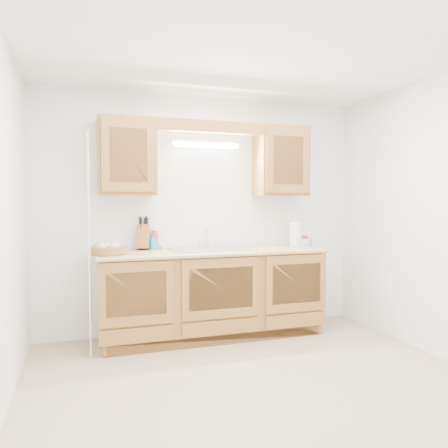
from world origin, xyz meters
name	(u,v)px	position (x,y,z in m)	size (l,w,h in m)	color
room	(257,220)	(0.00, 0.00, 1.25)	(3.52, 3.50, 2.50)	tan
base_cabinets	(212,294)	(0.00, 1.20, 0.44)	(2.20, 0.60, 0.86)	#A37130
countertop	(212,252)	(0.00, 1.19, 0.88)	(2.30, 0.63, 0.04)	tan
upper_cabinet_left	(127,157)	(-0.83, 1.33, 1.83)	(0.55, 0.33, 0.75)	#A37130
upper_cabinet_right	(281,162)	(0.83, 1.33, 1.83)	(0.55, 0.33, 0.75)	#A37130
valance	(212,127)	(0.00, 1.19, 2.14)	(2.20, 0.05, 0.12)	#A37130
fluorescent_fixture	(206,144)	(0.00, 1.42, 2.00)	(0.76, 0.08, 0.08)	white
sink	(212,256)	(0.00, 1.21, 0.83)	(0.84, 0.46, 0.36)	#9E9EA3
wire_shelf_pole	(89,246)	(-1.20, 0.94, 1.00)	(0.03, 0.03, 2.00)	silver
outlet_plate	(284,222)	(0.95, 1.49, 1.15)	(0.08, 0.01, 0.12)	white
fruit_basket	(108,249)	(-1.03, 1.12, 0.95)	(0.46, 0.46, 0.11)	olive
knife_block	(144,237)	(-0.66, 1.42, 1.03)	(0.17, 0.23, 0.36)	#A37130
orange_canister	(155,239)	(-0.54, 1.44, 1.00)	(0.09, 0.09, 0.20)	#F1470D
soap_bottle	(153,241)	(-0.58, 1.36, 0.98)	(0.08, 0.08, 0.17)	#2677C1
sponge	(155,248)	(-0.54, 1.43, 0.91)	(0.14, 0.11, 0.02)	#CC333F
paper_towel	(295,234)	(0.95, 1.21, 1.03)	(0.15, 0.15, 0.31)	silver
apple_bowl	(302,241)	(1.03, 1.21, 0.95)	(0.28, 0.28, 0.12)	silver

